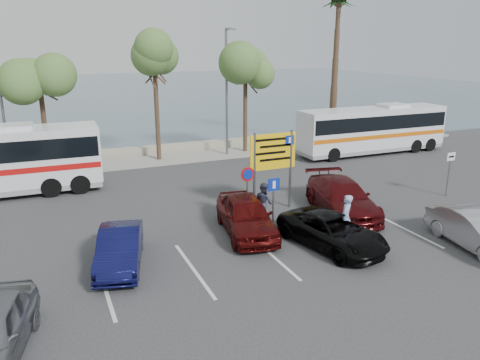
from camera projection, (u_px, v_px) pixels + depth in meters
name	position (u px, v px, depth m)	size (l,w,h in m)	color
ground	(287.00, 239.00, 18.07)	(120.00, 120.00, 0.00)	#313133
kerb_strip	(182.00, 158.00, 30.36)	(44.00, 2.40, 0.15)	gray
seawall	(173.00, 149.00, 32.06)	(48.00, 0.80, 0.60)	#9D957D
sea	(94.00, 92.00, 70.84)	(140.00, 140.00, 0.00)	#405C67
tree_left	(38.00, 67.00, 25.62)	(3.20, 3.20, 7.20)	#382619
tree_mid	(154.00, 54.00, 27.92)	(3.20, 3.20, 8.00)	#382619
tree_right	(245.00, 60.00, 30.36)	(3.20, 3.20, 7.40)	#382619
palm_tree	(339.00, 3.00, 31.99)	(4.80, 4.80, 11.20)	#382619
street_lamp_left	(0.00, 95.00, 24.83)	(0.45, 1.15, 8.01)	slate
street_lamp_right	(227.00, 86.00, 29.81)	(0.45, 1.15, 8.01)	slate
direction_sign	(273.00, 157.00, 20.58)	(2.20, 0.12, 3.60)	slate
sign_no_stop	(247.00, 185.00, 19.49)	(0.60, 0.08, 2.35)	slate
sign_parking	(273.00, 197.00, 18.27)	(0.50, 0.07, 2.25)	slate
sign_taxi	(449.00, 168.00, 22.73)	(0.50, 0.07, 2.20)	slate
lane_markings	(272.00, 254.00, 16.75)	(12.02, 4.20, 0.01)	silver
coach_bus_right	(372.00, 131.00, 31.60)	(10.60, 2.43, 3.29)	silver
car_blue	(120.00, 248.00, 15.73)	(1.36, 3.90, 1.28)	#0D0F3F
car_maroon	(342.00, 197.00, 20.54)	(2.09, 5.13, 1.49)	#4E0D0F
car_red	(246.00, 215.00, 18.37)	(1.80, 4.48, 1.53)	#4C0B0A
suv_black	(332.00, 231.00, 17.22)	(2.04, 4.43, 1.23)	black
car_silver_b	(477.00, 230.00, 17.08)	(1.47, 4.22, 1.39)	gray
pedestrian_near	(346.00, 218.00, 17.75)	(0.66, 0.43, 1.80)	#95A9D9
pedestrian_far	(264.00, 202.00, 19.62)	(0.82, 0.64, 1.70)	#353850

